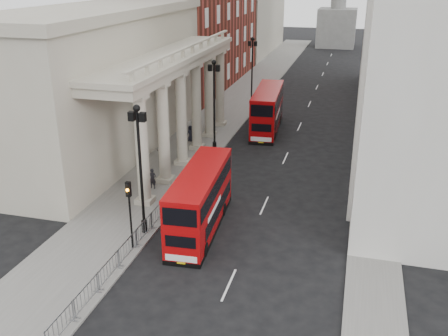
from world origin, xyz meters
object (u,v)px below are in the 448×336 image
at_px(lamp_post_south, 140,162).
at_px(bus_far, 267,109).
at_px(pedestrian_c, 190,133).
at_px(pedestrian_a, 153,179).
at_px(pedestrian_b, 162,151).
at_px(lamp_post_mid, 214,100).
at_px(lamp_post_north, 252,68).
at_px(bus_near, 200,199).
at_px(traffic_light, 129,203).

relative_size(lamp_post_south, bus_far, 0.82).
xyz_separation_m(lamp_post_south, pedestrian_c, (-3.03, 18.04, -4.02)).
height_order(pedestrian_a, pedestrian_c, pedestrian_a).
bearing_deg(pedestrian_a, lamp_post_south, -73.96).
bearing_deg(pedestrian_b, lamp_post_mid, -161.26).
height_order(lamp_post_north, bus_near, lamp_post_north).
relative_size(lamp_post_mid, pedestrian_a, 5.31).
height_order(lamp_post_mid, lamp_post_north, same).
height_order(traffic_light, bus_far, traffic_light).
bearing_deg(traffic_light, lamp_post_north, 90.17).
distance_m(lamp_post_south, lamp_post_north, 32.00).
bearing_deg(lamp_post_north, traffic_light, -89.83).
bearing_deg(lamp_post_mid, bus_far, 66.16).
bearing_deg(pedestrian_b, bus_far, -148.22).
xyz_separation_m(traffic_light, pedestrian_c, (-3.13, 20.06, -2.22)).
relative_size(lamp_post_south, pedestrian_b, 4.66).
xyz_separation_m(bus_near, bus_far, (0.17, 22.24, 0.16)).
bearing_deg(pedestrian_c, bus_near, -48.66).
xyz_separation_m(lamp_post_mid, pedestrian_a, (-2.15, -9.51, -4.01)).
relative_size(traffic_light, pedestrian_c, 2.79).
bearing_deg(bus_far, traffic_light, -101.57).
distance_m(traffic_light, pedestrian_b, 14.95).
height_order(lamp_post_south, lamp_post_mid, same).
bearing_deg(lamp_post_south, traffic_light, -87.16).
relative_size(lamp_post_mid, pedestrian_b, 4.66).
bearing_deg(pedestrian_a, bus_far, 69.85).
xyz_separation_m(pedestrian_b, pedestrian_c, (0.66, 5.75, -0.12)).
height_order(lamp_post_mid, traffic_light, lamp_post_mid).
relative_size(lamp_post_mid, traffic_light, 1.93).
distance_m(bus_near, pedestrian_c, 17.70).
distance_m(lamp_post_north, bus_far, 9.29).
bearing_deg(pedestrian_c, pedestrian_b, -76.12).
relative_size(lamp_post_south, lamp_post_north, 1.00).
bearing_deg(traffic_light, lamp_post_mid, 90.32).
distance_m(lamp_post_north, pedestrian_a, 25.91).
bearing_deg(bus_near, pedestrian_a, 133.94).
height_order(lamp_post_mid, bus_far, lamp_post_mid).
bearing_deg(lamp_post_north, lamp_post_south, -90.00).
bearing_deg(pedestrian_a, lamp_post_north, 82.94).
height_order(lamp_post_mid, pedestrian_a, lamp_post_mid).
bearing_deg(lamp_post_south, lamp_post_north, 90.00).
bearing_deg(pedestrian_b, traffic_light, 78.40).
bearing_deg(lamp_post_north, pedestrian_c, -102.24).
height_order(lamp_post_south, pedestrian_b, lamp_post_south).
distance_m(lamp_post_north, pedestrian_c, 14.84).
distance_m(lamp_post_south, bus_near, 4.58).
distance_m(lamp_post_mid, traffic_light, 18.11).
bearing_deg(pedestrian_b, lamp_post_north, -127.02).
bearing_deg(pedestrian_b, pedestrian_a, 78.46).
distance_m(lamp_post_mid, lamp_post_north, 16.00).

